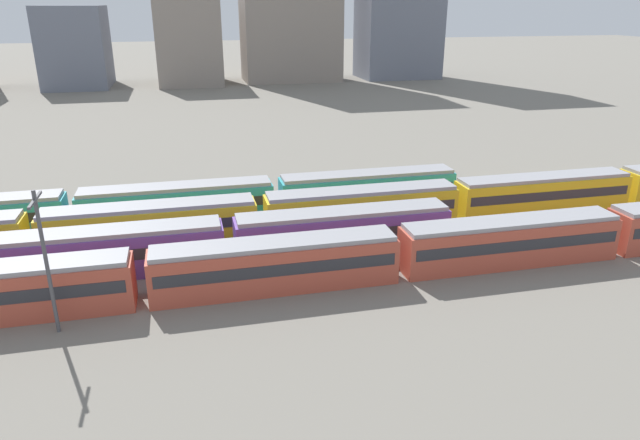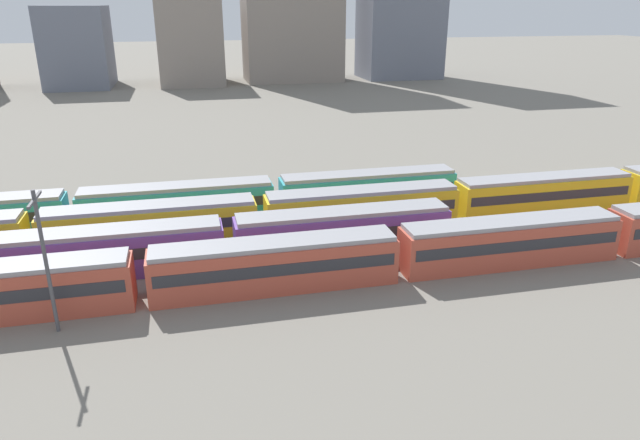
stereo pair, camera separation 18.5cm
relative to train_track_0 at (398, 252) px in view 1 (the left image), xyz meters
The scene contains 8 objects.
ground_plane 30.38m from the train_track_0, 165.09° to the left, with size 600.00×600.00×0.00m, color slate.
train_track_0 is the anchor object (origin of this frame).
train_track_1 22.43m from the train_track_0, 166.60° to the left, with size 55.80×3.06×3.75m.
train_track_2 14.27m from the train_track_0, 46.77° to the left, with size 112.50×3.06×3.75m.
train_track_3 22.57m from the train_track_0, 136.28° to the left, with size 55.80×3.06×3.75m.
catenary_pole_0 24.38m from the train_track_0, behind, with size 0.24×3.20×9.49m.
distant_building_1 126.99m from the train_track_0, 108.26° to the left, with size 15.15×20.43×19.24m, color slate.
distant_building_2 121.30m from the train_track_0, 95.86° to the left, with size 15.89×21.92×20.66m, color gray.
Camera 1 is at (14.20, -37.68, 19.68)m, focal length 32.28 mm.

